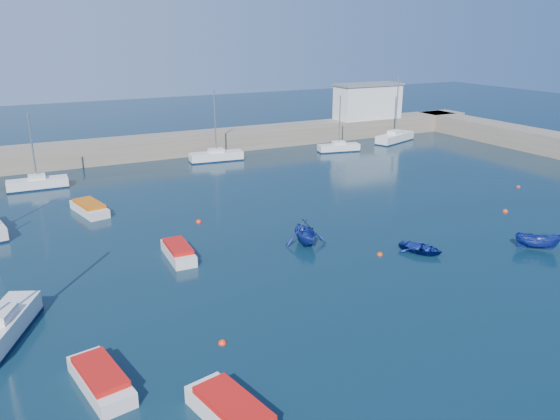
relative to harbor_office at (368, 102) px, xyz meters
name	(u,v)px	position (x,y,z in m)	size (l,w,h in m)	color
ground	(405,301)	(-30.00, -46.00, -5.10)	(220.00, 220.00, 0.00)	#0B2332
back_wall	(178,144)	(-30.00, 0.00, -3.80)	(96.00, 4.50, 2.60)	#796D5C
right_arm	(504,134)	(14.00, -14.00, -3.80)	(4.50, 32.00, 2.60)	#796D5C
harbor_office	(368,102)	(0.00, 0.00, 0.00)	(10.00, 4.00, 5.00)	silver
sailboat_1	(2,327)	(-51.64, -39.67, -4.44)	(4.29, 6.57, 8.55)	silver
sailboat_5	(38,183)	(-47.74, -9.51, -4.50)	(5.88, 1.79, 7.79)	silver
sailboat_6	(216,156)	(-26.93, -5.91, -4.49)	(6.74, 2.47, 8.68)	silver
sailboat_7	(339,147)	(-10.31, -8.14, -4.55)	(5.79, 2.61, 7.41)	silver
sailboat_8	(395,137)	(0.55, -6.30, -4.43)	(7.62, 4.57, 9.68)	silver
motorboat_0	(101,379)	(-47.77, -46.36, -4.62)	(2.40, 4.81, 1.03)	silver
motorboat_1	(178,252)	(-40.22, -33.46, -4.60)	(1.65, 4.37, 1.06)	silver
motorboat_2	(89,208)	(-44.26, -20.03, -4.62)	(2.79, 5.23, 1.02)	silver
motorboat_3	(233,413)	(-43.33, -51.30, -4.56)	(2.75, 5.17, 1.15)	silver
dinghy_center	(421,248)	(-24.10, -40.52, -4.77)	(2.29, 3.21, 0.67)	navy
dinghy_left	(305,232)	(-30.79, -35.14, -4.15)	(3.12, 3.61, 1.90)	navy
dinghy_right	(538,242)	(-16.02, -43.98, -4.48)	(1.20, 3.20, 1.24)	navy
buoy_0	(222,344)	(-41.52, -45.39, -5.10)	(0.43, 0.43, 0.43)	#FF2C0D
buoy_1	(380,255)	(-27.06, -39.56, -5.10)	(0.46, 0.46, 0.46)	#B2350D
buoy_2	(505,212)	(-10.98, -36.63, -5.10)	(0.48, 0.48, 0.48)	#FF2C0D
buoy_3	(199,222)	(-36.42, -26.80, -5.10)	(0.48, 0.48, 0.48)	#FF2C0D
buoy_4	(518,187)	(-3.29, -31.50, -5.10)	(0.41, 0.41, 0.41)	#B2350D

